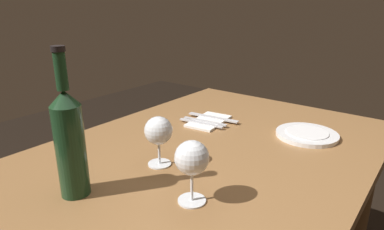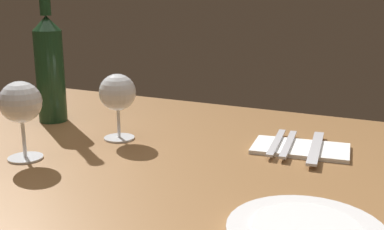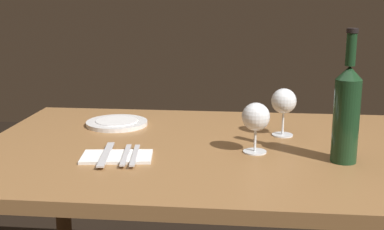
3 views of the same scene
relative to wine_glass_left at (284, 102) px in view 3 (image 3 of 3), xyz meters
name	(u,v)px [view 3 (image 3 of 3)]	position (x,y,z in m)	size (l,w,h in m)	color
dining_table	(200,174)	(0.25, 0.13, -0.20)	(1.30, 0.90, 0.74)	olive
wine_glass_left	(284,102)	(0.00, 0.00, 0.00)	(0.08, 0.08, 0.15)	white
wine_glass_right	(256,118)	(0.09, 0.19, -0.01)	(0.08, 0.08, 0.14)	white
wine_bottle	(347,111)	(-0.14, 0.24, 0.03)	(0.07, 0.07, 0.35)	#19381E
dinner_plate	(117,123)	(0.55, -0.07, -0.10)	(0.21, 0.21, 0.02)	white
folded_napkin	(117,157)	(0.46, 0.28, -0.10)	(0.20, 0.13, 0.01)	white
fork_inner	(126,155)	(0.44, 0.28, -0.10)	(0.04, 0.18, 0.00)	silver
fork_outer	(135,155)	(0.41, 0.28, -0.10)	(0.04, 0.18, 0.00)	silver
table_knife	(106,154)	(0.49, 0.28, -0.10)	(0.05, 0.21, 0.00)	silver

